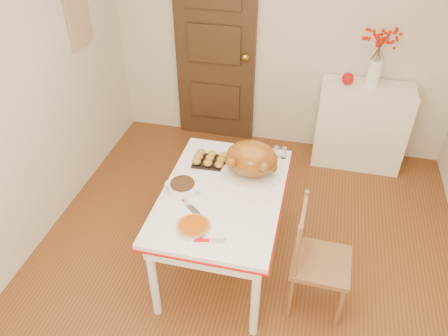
% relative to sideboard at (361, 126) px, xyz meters
% --- Properties ---
extents(floor, '(3.50, 4.00, 0.00)m').
position_rel_sideboard_xyz_m(floor, '(-0.87, -1.78, -0.44)').
color(floor, '#583614').
rests_on(floor, ground).
extents(wall_back, '(3.50, 0.00, 2.50)m').
position_rel_sideboard_xyz_m(wall_back, '(-0.87, 0.22, 0.81)').
color(wall_back, beige).
rests_on(wall_back, ground).
extents(wall_left, '(0.00, 4.00, 2.50)m').
position_rel_sideboard_xyz_m(wall_left, '(-2.62, -1.78, 0.81)').
color(wall_left, beige).
rests_on(wall_left, ground).
extents(door_back, '(0.85, 0.06, 2.06)m').
position_rel_sideboard_xyz_m(door_back, '(-1.57, 0.19, 0.59)').
color(door_back, '#3F2819').
rests_on(door_back, ground).
extents(photo_board, '(0.03, 0.35, 0.45)m').
position_rel_sideboard_xyz_m(photo_board, '(-2.60, -0.58, 1.06)').
color(photo_board, tan).
rests_on(photo_board, ground).
extents(sideboard, '(0.88, 0.39, 0.88)m').
position_rel_sideboard_xyz_m(sideboard, '(0.00, 0.00, 0.00)').
color(sideboard, white).
rests_on(sideboard, floor).
extents(kitchen_table, '(0.87, 1.27, 0.76)m').
position_rel_sideboard_xyz_m(kitchen_table, '(-1.04, -1.70, -0.06)').
color(kitchen_table, white).
rests_on(kitchen_table, floor).
extents(chair_oak, '(0.41, 0.41, 0.90)m').
position_rel_sideboard_xyz_m(chair_oak, '(-0.28, -1.90, 0.01)').
color(chair_oak, brown).
rests_on(chair_oak, floor).
extents(berry_vase, '(0.29, 0.29, 0.56)m').
position_rel_sideboard_xyz_m(berry_vase, '(0.01, 0.00, 0.72)').
color(berry_vase, white).
rests_on(berry_vase, sideboard).
extents(apple, '(0.11, 0.11, 0.11)m').
position_rel_sideboard_xyz_m(apple, '(-0.21, 0.00, 0.50)').
color(apple, '#B80D0C').
rests_on(apple, sideboard).
extents(turkey_platter, '(0.54, 0.48, 0.28)m').
position_rel_sideboard_xyz_m(turkey_platter, '(-0.88, -1.47, 0.46)').
color(turkey_platter, brown).
rests_on(turkey_platter, kitchen_table).
extents(pumpkin_pie, '(0.26, 0.26, 0.05)m').
position_rel_sideboard_xyz_m(pumpkin_pie, '(-1.13, -2.10, 0.34)').
color(pumpkin_pie, '#AF4401').
rests_on(pumpkin_pie, kitchen_table).
extents(stuffing_dish, '(0.29, 0.25, 0.10)m').
position_rel_sideboard_xyz_m(stuffing_dish, '(-1.31, -1.76, 0.37)').
color(stuffing_dish, '#3A2312').
rests_on(stuffing_dish, kitchen_table).
extents(rolls_tray, '(0.27, 0.21, 0.07)m').
position_rel_sideboard_xyz_m(rolls_tray, '(-1.21, -1.38, 0.35)').
color(rolls_tray, '#B17B1F').
rests_on(rolls_tray, kitchen_table).
extents(pie_server, '(0.21, 0.10, 0.01)m').
position_rel_sideboard_xyz_m(pie_server, '(-1.00, -2.18, 0.33)').
color(pie_server, silver).
rests_on(pie_server, kitchen_table).
extents(carving_knife, '(0.25, 0.22, 0.01)m').
position_rel_sideboard_xyz_m(carving_knife, '(-1.24, -1.88, 0.33)').
color(carving_knife, silver).
rests_on(carving_knife, kitchen_table).
extents(drinking_glass, '(0.06, 0.06, 0.11)m').
position_rel_sideboard_xyz_m(drinking_glass, '(-0.95, -1.18, 0.37)').
color(drinking_glass, white).
rests_on(drinking_glass, kitchen_table).
extents(shaker_pair, '(0.10, 0.05, 0.10)m').
position_rel_sideboard_xyz_m(shaker_pair, '(-0.69, -1.18, 0.37)').
color(shaker_pair, white).
rests_on(shaker_pair, kitchen_table).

